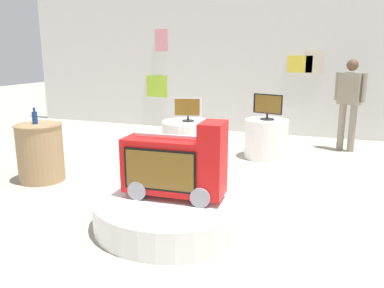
{
  "coord_description": "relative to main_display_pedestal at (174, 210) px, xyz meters",
  "views": [
    {
      "loc": [
        1.17,
        -4.1,
        1.77
      ],
      "look_at": [
        -0.41,
        0.28,
        0.66
      ],
      "focal_mm": 36.52,
      "sensor_mm": 36.0,
      "label": 1
    }
  ],
  "objects": [
    {
      "name": "ground_plane",
      "position": [
        0.29,
        0.59,
        -0.15
      ],
      "size": [
        30.0,
        30.0,
        0.0
      ],
      "primitive_type": "plane",
      "color": "#A8A091"
    },
    {
      "name": "back_wall_display",
      "position": [
        0.3,
        5.01,
        1.47
      ],
      "size": [
        12.07,
        0.13,
        3.24
      ],
      "color": "silver",
      "rests_on": "ground"
    },
    {
      "name": "main_display_pedestal",
      "position": [
        0.0,
        0.0,
        0.0
      ],
      "size": [
        1.67,
        1.67,
        0.3
      ],
      "primitive_type": "cylinder",
      "color": "white",
      "rests_on": "ground"
    },
    {
      "name": "novelty_firetruck_tv",
      "position": [
        0.02,
        -0.01,
        0.48
      ],
      "size": [
        1.05,
        0.46,
        0.81
      ],
      "color": "gray",
      "rests_on": "main_display_pedestal"
    },
    {
      "name": "display_pedestal_left_rear",
      "position": [
        -0.72,
        2.37,
        0.18
      ],
      "size": [
        0.85,
        0.85,
        0.65
      ],
      "primitive_type": "cylinder",
      "color": "white",
      "rests_on": "ground"
    },
    {
      "name": "tv_on_left_rear",
      "position": [
        -0.73,
        2.36,
        0.71
      ],
      "size": [
        0.43,
        0.19,
        0.38
      ],
      "color": "black",
      "rests_on": "display_pedestal_left_rear"
    },
    {
      "name": "display_pedestal_center_rear",
      "position": [
        0.46,
        2.97,
        0.18
      ],
      "size": [
        0.73,
        0.73,
        0.65
      ],
      "primitive_type": "cylinder",
      "color": "white",
      "rests_on": "ground"
    },
    {
      "name": "tv_on_center_rear",
      "position": [
        0.46,
        2.97,
        0.73
      ],
      "size": [
        0.5,
        0.23,
        0.42
      ],
      "color": "black",
      "rests_on": "display_pedestal_center_rear"
    },
    {
      "name": "side_table_round",
      "position": [
        -2.29,
        0.69,
        0.26
      ],
      "size": [
        0.64,
        0.64,
        0.8
      ],
      "color": "#9E7F56",
      "rests_on": "ground"
    },
    {
      "name": "bottle_on_side_table",
      "position": [
        -2.34,
        0.7,
        0.74
      ],
      "size": [
        0.07,
        0.07,
        0.22
      ],
      "color": "navy",
      "rests_on": "side_table_round"
    },
    {
      "name": "shopper_browsing_near_truck",
      "position": [
        1.75,
        3.94,
        0.81
      ],
      "size": [
        0.51,
        0.34,
        1.63
      ],
      "color": "gray",
      "rests_on": "ground"
    }
  ]
}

